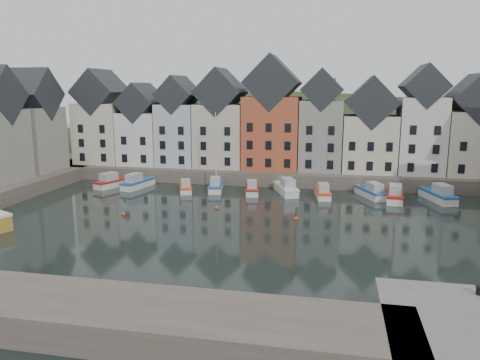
# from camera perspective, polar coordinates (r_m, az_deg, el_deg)

# --- Properties ---
(ground) EXTENTS (260.00, 260.00, 0.00)m
(ground) POSITION_cam_1_polar(r_m,az_deg,el_deg) (49.36, -0.62, -6.09)
(ground) COLOR black
(ground) RESTS_ON ground
(far_quay) EXTENTS (90.00, 16.00, 2.00)m
(far_quay) POSITION_cam_1_polar(r_m,az_deg,el_deg) (77.93, 4.02, 1.05)
(far_quay) COLOR #534A3F
(far_quay) RESTS_ON ground
(near_wall) EXTENTS (50.00, 6.00, 2.00)m
(near_wall) POSITION_cam_1_polar(r_m,az_deg,el_deg) (34.12, -26.38, -13.62)
(near_wall) COLOR #534A3F
(near_wall) RESTS_ON ground
(hillside) EXTENTS (153.60, 70.40, 64.00)m
(hillside) POSITION_cam_1_polar(r_m,az_deg,el_deg) (107.62, 5.73, -6.54)
(hillside) COLOR #253018
(hillside) RESTS_ON ground
(far_terrace) EXTENTS (72.37, 8.16, 17.78)m
(far_terrace) POSITION_cam_1_polar(r_m,az_deg,el_deg) (74.61, 6.36, 6.66)
(far_terrace) COLOR beige
(far_terrace) RESTS_ON far_quay
(left_terrace) EXTENTS (7.65, 17.00, 15.69)m
(left_terrace) POSITION_cam_1_polar(r_m,az_deg,el_deg) (75.47, -26.16, 5.64)
(left_terrace) COLOR gray
(left_terrace) RESTS_ON left_quay
(mooring_buoys) EXTENTS (20.50, 5.50, 0.50)m
(mooring_buoys) POSITION_cam_1_polar(r_m,az_deg,el_deg) (55.21, -3.53, -4.08)
(mooring_buoys) COLOR #CD4618
(mooring_buoys) RESTS_ON ground
(boat_a) EXTENTS (4.18, 6.76, 2.48)m
(boat_a) POSITION_cam_1_polar(r_m,az_deg,el_deg) (72.90, -15.25, -0.23)
(boat_a) COLOR silver
(boat_a) RESTS_ON ground
(boat_b) EXTENTS (3.25, 6.73, 2.48)m
(boat_b) POSITION_cam_1_polar(r_m,az_deg,el_deg) (71.27, -12.42, -0.36)
(boat_b) COLOR silver
(boat_b) RESTS_ON ground
(boat_c) EXTENTS (3.40, 5.60, 2.06)m
(boat_c) POSITION_cam_1_polar(r_m,az_deg,el_deg) (67.56, -6.67, -0.90)
(boat_c) COLOR silver
(boat_c) RESTS_ON ground
(boat_d) EXTENTS (2.89, 6.21, 11.42)m
(boat_d) POSITION_cam_1_polar(r_m,az_deg,el_deg) (67.75, -2.97, -0.69)
(boat_d) COLOR silver
(boat_d) RESTS_ON ground
(boat_e) EXTENTS (2.80, 5.93, 2.19)m
(boat_e) POSITION_cam_1_polar(r_m,az_deg,el_deg) (65.94, 1.46, -1.09)
(boat_e) COLOR silver
(boat_e) RESTS_ON ground
(boat_f) EXTENTS (4.33, 7.05, 2.59)m
(boat_f) POSITION_cam_1_polar(r_m,az_deg,el_deg) (65.99, 5.67, -1.03)
(boat_f) COLOR silver
(boat_f) RESTS_ON ground
(boat_g) EXTENTS (2.56, 6.00, 2.23)m
(boat_g) POSITION_cam_1_polar(r_m,az_deg,el_deg) (64.60, 10.05, -1.51)
(boat_g) COLOR silver
(boat_g) RESTS_ON ground
(boat_h) EXTENTS (4.33, 6.48, 2.39)m
(boat_h) POSITION_cam_1_polar(r_m,az_deg,el_deg) (65.97, 15.73, -1.45)
(boat_h) COLOR silver
(boat_h) RESTS_ON ground
(boat_i) EXTENTS (2.84, 6.87, 2.56)m
(boat_i) POSITION_cam_1_polar(r_m,az_deg,el_deg) (64.84, 18.37, -1.78)
(boat_i) COLOR silver
(boat_i) RESTS_ON ground
(boat_j) EXTENTS (4.06, 7.20, 2.64)m
(boat_j) POSITION_cam_1_polar(r_m,az_deg,el_deg) (66.80, 23.05, -1.72)
(boat_j) COLOR silver
(boat_j) RESTS_ON ground
(mooring_bollard) EXTENTS (0.48, 0.48, 0.56)m
(mooring_bollard) POSITION_cam_1_polar(r_m,az_deg,el_deg) (33.33, 27.14, -11.83)
(mooring_bollard) COLOR black
(mooring_bollard) RESTS_ON near_quay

